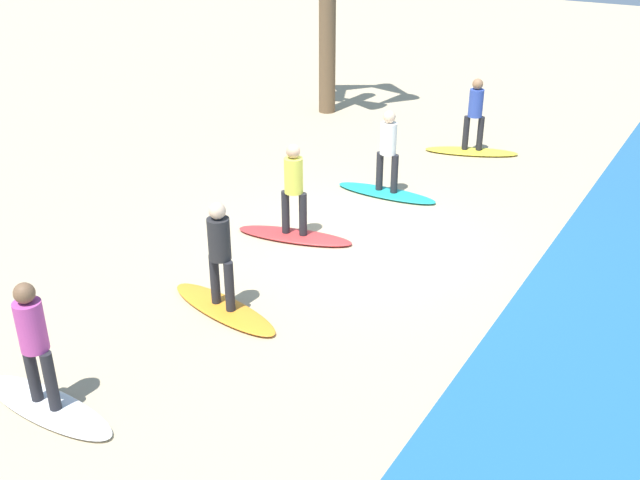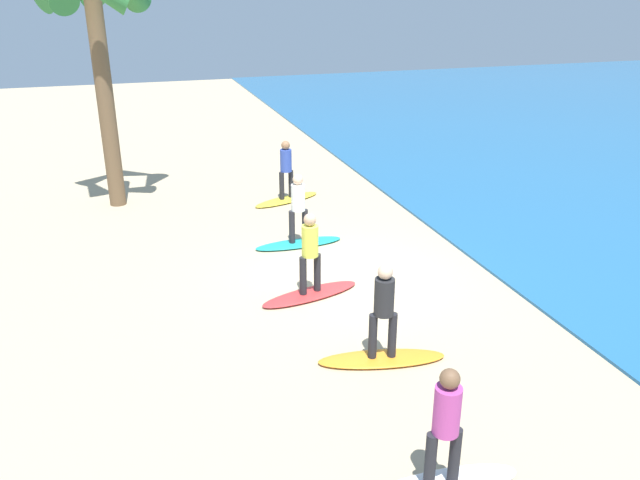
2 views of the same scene
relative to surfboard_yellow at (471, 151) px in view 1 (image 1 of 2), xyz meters
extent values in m
plane|color=tan|center=(5.33, -0.10, -0.04)|extent=(60.00, 60.00, 0.00)
ellipsoid|color=yellow|center=(0.00, 0.00, 0.00)|extent=(1.29, 2.16, 0.09)
cylinder|color=#232328|center=(-0.06, 0.15, 0.43)|extent=(0.14, 0.14, 0.78)
cylinder|color=#232328|center=(0.06, -0.15, 0.43)|extent=(0.14, 0.14, 0.78)
cylinder|color=#334CAD|center=(0.00, 0.00, 1.14)|extent=(0.32, 0.32, 0.62)
sphere|color=#9E704C|center=(0.00, 0.00, 1.56)|extent=(0.24, 0.24, 0.24)
ellipsoid|color=teal|center=(3.24, -0.56, 0.00)|extent=(0.64, 2.12, 0.09)
cylinder|color=#232328|center=(3.23, -0.40, 0.43)|extent=(0.14, 0.14, 0.78)
cylinder|color=#232328|center=(3.24, -0.72, 0.43)|extent=(0.14, 0.14, 0.78)
cylinder|color=white|center=(3.24, -0.56, 1.14)|extent=(0.32, 0.32, 0.62)
sphere|color=beige|center=(3.24, -0.56, 1.56)|extent=(0.24, 0.24, 0.24)
ellipsoid|color=red|center=(5.83, -1.06, 0.00)|extent=(1.03, 2.17, 0.09)
cylinder|color=#232328|center=(5.79, -0.91, 0.43)|extent=(0.14, 0.14, 0.78)
cylinder|color=#232328|center=(5.87, -1.22, 0.43)|extent=(0.14, 0.14, 0.78)
cylinder|color=#E0E04C|center=(5.83, -1.06, 1.14)|extent=(0.32, 0.32, 0.62)
sphere|color=tan|center=(5.83, -1.06, 1.56)|extent=(0.24, 0.24, 0.24)
ellipsoid|color=orange|center=(8.41, -0.62, 0.00)|extent=(0.97, 2.17, 0.09)
cylinder|color=#232328|center=(8.44, -0.47, 0.43)|extent=(0.14, 0.14, 0.78)
cylinder|color=#232328|center=(8.38, -0.78, 0.43)|extent=(0.14, 0.14, 0.78)
cylinder|color=#262628|center=(8.41, -0.62, 1.14)|extent=(0.32, 0.32, 0.62)
sphere|color=beige|center=(8.41, -0.62, 1.56)|extent=(0.24, 0.24, 0.24)
ellipsoid|color=white|center=(11.26, -1.05, 0.00)|extent=(0.60, 2.11, 0.09)
cylinder|color=#232328|center=(11.27, -0.89, 0.43)|extent=(0.14, 0.14, 0.78)
cylinder|color=#232328|center=(11.26, -1.21, 0.43)|extent=(0.14, 0.14, 0.78)
cylinder|color=#B74293|center=(11.26, -1.05, 1.14)|extent=(0.32, 0.32, 0.62)
sphere|color=brown|center=(11.26, -1.05, 1.56)|extent=(0.24, 0.24, 0.24)
cylinder|color=brown|center=(-1.16, -4.55, 2.68)|extent=(0.44, 0.44, 5.46)
camera|label=1|loc=(15.56, 5.36, 5.68)|focal=41.40mm
camera|label=2|loc=(16.60, -4.28, 5.73)|focal=35.75mm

